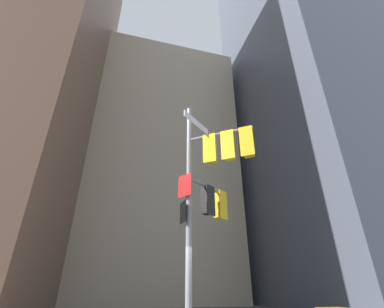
{
  "coord_description": "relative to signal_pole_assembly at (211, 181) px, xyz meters",
  "views": [
    {
      "loc": [
        -2.27,
        -8.68,
        1.32
      ],
      "look_at": [
        0.03,
        -0.3,
        5.72
      ],
      "focal_mm": 24.85,
      "sensor_mm": 36.0,
      "label": 1
    }
  ],
  "objects": [
    {
      "name": "building_tower_right",
      "position": [
        17.35,
        10.81,
        19.07
      ],
      "size": [
        16.1,
        16.1,
        47.71
      ],
      "primitive_type": "cube",
      "color": "#4C5460",
      "rests_on": "ground"
    },
    {
      "name": "building_mid_block",
      "position": [
        -0.36,
        23.03,
        9.25
      ],
      "size": [
        17.52,
        17.52,
        28.07
      ],
      "primitive_type": "cube",
      "color": "tan",
      "rests_on": "ground"
    },
    {
      "name": "signal_pole_assembly",
      "position": [
        0.0,
        0.0,
        0.0
      ],
      "size": [
        2.42,
        2.94,
        7.94
      ],
      "color": "gray",
      "rests_on": "ground"
    }
  ]
}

